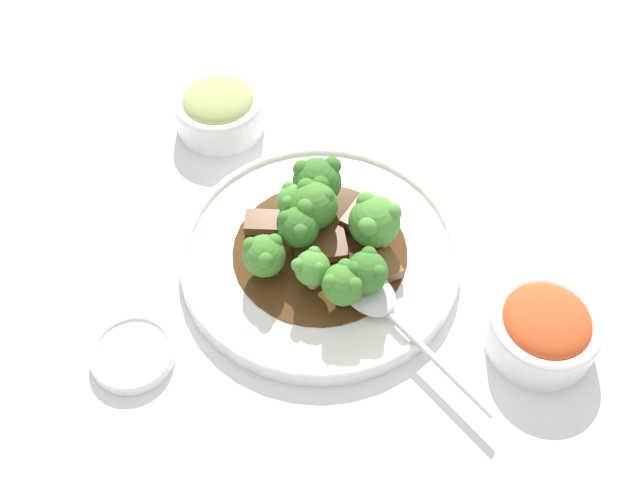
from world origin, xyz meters
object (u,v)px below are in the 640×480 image
(main_plate, at_px, (320,254))
(broccoli_floret_8, at_px, (317,181))
(broccoli_floret_0, at_px, (309,267))
(broccoli_floret_3, at_px, (367,272))
(broccoli_floret_2, at_px, (264,255))
(serving_spoon, at_px, (377,301))
(side_bowl_kimchi, at_px, (544,329))
(broccoli_floret_5, at_px, (298,228))
(broccoli_floret_7, at_px, (374,221))
(side_bowl_appetizer, at_px, (219,109))
(beef_strip_1, at_px, (324,250))
(broccoli_floret_6, at_px, (343,284))
(beef_strip_3, at_px, (365,213))
(broccoli_floret_1, at_px, (294,201))
(sauce_dish, at_px, (132,354))
(broccoli_floret_4, at_px, (314,205))
(beef_strip_2, at_px, (376,269))
(beef_strip_0, at_px, (272,223))

(main_plate, distance_m, broccoli_floret_8, 0.08)
(broccoli_floret_0, distance_m, broccoli_floret_3, 0.05)
(broccoli_floret_2, bearing_deg, serving_spoon, -100.65)
(broccoli_floret_8, xyz_separation_m, side_bowl_kimchi, (-0.12, -0.23, -0.02))
(broccoli_floret_5, distance_m, broccoli_floret_7, 0.08)
(broccoli_floret_3, height_order, side_bowl_appetizer, broccoli_floret_3)
(beef_strip_1, xyz_separation_m, side_bowl_appetizer, (0.18, 0.15, 0.00))
(beef_strip_1, relative_size, side_bowl_kimchi, 0.60)
(broccoli_floret_6, bearing_deg, beef_strip_3, -3.87)
(main_plate, distance_m, broccoli_floret_1, 0.06)
(broccoli_floret_6, relative_size, sauce_dish, 0.61)
(broccoli_floret_1, bearing_deg, main_plate, -137.79)
(beef_strip_1, distance_m, broccoli_floret_2, 0.06)
(main_plate, relative_size, beef_strip_3, 4.76)
(broccoli_floret_4, distance_m, broccoli_floret_6, 0.09)
(broccoli_floret_8, bearing_deg, side_bowl_kimchi, -117.46)
(main_plate, bearing_deg, broccoli_floret_2, 124.91)
(broccoli_floret_2, bearing_deg, broccoli_floret_4, -32.14)
(beef_strip_1, distance_m, broccoli_floret_3, 0.07)
(side_bowl_appetizer, bearing_deg, side_bowl_kimchi, -122.13)
(broccoli_floret_5, xyz_separation_m, sauce_dish, (-0.14, 0.13, -0.04))
(main_plate, height_order, beef_strip_3, beef_strip_3)
(beef_strip_1, distance_m, beef_strip_2, 0.06)
(broccoli_floret_4, relative_size, broccoli_floret_8, 1.06)
(beef_strip_3, distance_m, broccoli_floret_7, 0.04)
(beef_strip_3, bearing_deg, side_bowl_appetizer, 56.46)
(side_bowl_kimchi, distance_m, side_bowl_appetizer, 0.44)
(main_plate, height_order, broccoli_floret_6, broccoli_floret_6)
(side_bowl_appetizer, bearing_deg, broccoli_floret_0, -146.06)
(broccoli_floret_6, bearing_deg, broccoli_floret_1, 34.74)
(beef_strip_3, relative_size, broccoli_floret_7, 1.04)
(broccoli_floret_4, height_order, broccoli_floret_7, broccoli_floret_4)
(broccoli_floret_4, relative_size, broccoli_floret_7, 1.02)
(broccoli_floret_1, bearing_deg, broccoli_floret_8, -37.83)
(serving_spoon, bearing_deg, broccoli_floret_1, 46.73)
(broccoli_floret_8, height_order, side_bowl_appetizer, broccoli_floret_8)
(beef_strip_3, xyz_separation_m, broccoli_floret_8, (0.01, 0.05, 0.02))
(beef_strip_3, distance_m, side_bowl_kimchi, 0.21)
(beef_strip_1, bearing_deg, sauce_dish, 130.65)
(beef_strip_3, xyz_separation_m, sauce_dish, (-0.19, 0.19, -0.02))
(broccoli_floret_7, bearing_deg, broccoli_floret_1, 78.01)
(broccoli_floret_7, bearing_deg, broccoli_floret_4, 82.66)
(beef_strip_0, distance_m, side_bowl_kimchi, 0.29)
(broccoli_floret_0, xyz_separation_m, side_bowl_appetizer, (0.21, 0.14, -0.02))
(broccoli_floret_0, xyz_separation_m, broccoli_floret_6, (-0.01, -0.03, 0.00))
(broccoli_floret_8, bearing_deg, broccoli_floret_0, -174.33)
(broccoli_floret_1, distance_m, broccoli_floret_3, 0.12)
(broccoli_floret_3, xyz_separation_m, broccoli_floret_7, (0.06, 0.00, 0.00))
(beef_strip_2, relative_size, beef_strip_3, 0.91)
(broccoli_floret_8, distance_m, side_bowl_appetizer, 0.18)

